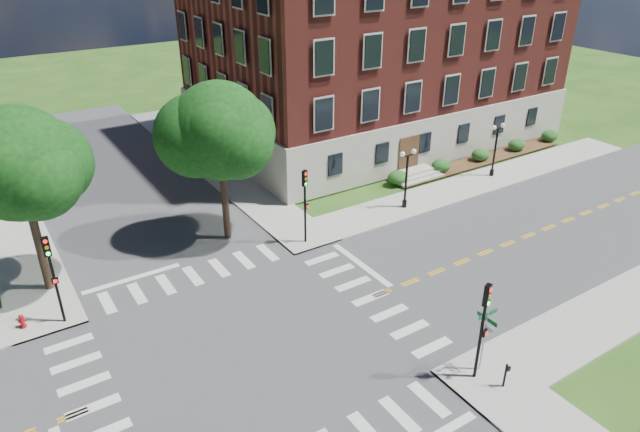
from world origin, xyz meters
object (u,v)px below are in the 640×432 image
twin_lamp_east (495,147)px  traffic_signal_se (484,320)px  street_sign_pole (485,330)px  fire_hydrant (22,321)px  push_button_post (506,374)px  traffic_signal_ne (305,197)px  traffic_signal_nw (52,269)px  twin_lamp_west (406,175)px

twin_lamp_east → traffic_signal_se: bearing=-139.5°
street_sign_pole → fire_hydrant: (-16.69, 14.27, -1.84)m
street_sign_pole → push_button_post: street_sign_pole is taller
traffic_signal_se → street_sign_pole: bearing=23.4°
twin_lamp_east → street_sign_pole: size_ratio=1.36×
street_sign_pole → fire_hydrant: bearing=139.5°
traffic_signal_ne → twin_lamp_east: 18.04m
traffic_signal_nw → twin_lamp_east: traffic_signal_nw is taller
twin_lamp_west → twin_lamp_east: (9.54, 0.62, 0.00)m
twin_lamp_west → traffic_signal_ne: bearing=-176.8°
traffic_signal_se → street_sign_pole: 1.05m
fire_hydrant → push_button_post: bearing=-43.0°
traffic_signal_se → traffic_signal_nw: 20.00m
traffic_signal_se → traffic_signal_nw: same height
traffic_signal_ne → traffic_signal_nw: size_ratio=1.00×
traffic_signal_nw → fire_hydrant: traffic_signal_nw is taller
traffic_signal_nw → street_sign_pole: 20.25m
twin_lamp_west → fire_hydrant: (-24.65, -0.27, -2.06)m
twin_lamp_west → traffic_signal_nw: bearing=-177.9°
traffic_signal_ne → traffic_signal_nw: bearing=-178.5°
traffic_signal_se → traffic_signal_nw: size_ratio=1.00×
street_sign_pole → fire_hydrant: street_sign_pole is taller
street_sign_pole → traffic_signal_ne: bearing=92.0°
street_sign_pole → twin_lamp_east: bearing=40.9°
twin_lamp_east → fire_hydrant: bearing=-178.5°
traffic_signal_ne → traffic_signal_nw: same height
traffic_signal_nw → twin_lamp_west: (22.85, 0.84, -0.66)m
traffic_signal_nw → street_sign_pole: size_ratio=1.55×
twin_lamp_west → twin_lamp_east: same height
traffic_signal_nw → push_button_post: bearing=-45.2°
street_sign_pole → push_button_post: bearing=-87.6°
traffic_signal_se → street_sign_pole: traffic_signal_se is taller
street_sign_pole → twin_lamp_west: bearing=61.3°
traffic_signal_nw → traffic_signal_se: bearing=-44.2°
twin_lamp_east → traffic_signal_nw: bearing=-177.4°
traffic_signal_nw → twin_lamp_east: 32.43m
traffic_signal_nw → street_sign_pole: (14.89, -13.70, -0.88)m
traffic_signal_se → twin_lamp_west: size_ratio=1.13×
push_button_post → fire_hydrant: (-16.75, 15.61, -0.33)m
traffic_signal_ne → fire_hydrant: traffic_signal_ne is taller
traffic_signal_nw → fire_hydrant: bearing=162.4°
twin_lamp_west → street_sign_pole: size_ratio=1.36×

